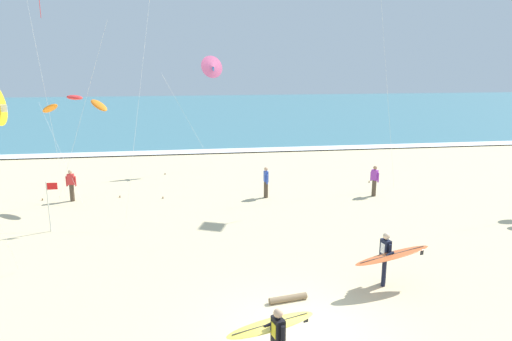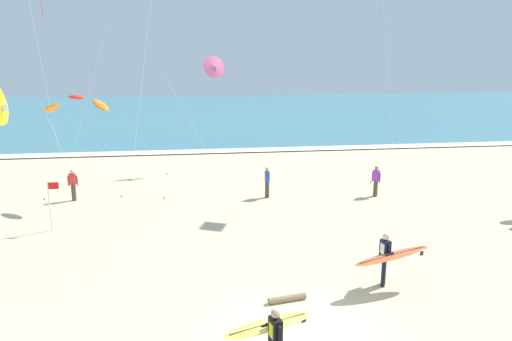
# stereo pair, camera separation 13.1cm
# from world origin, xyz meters

# --- Properties ---
(ground_plane) EXTENTS (160.00, 160.00, 0.00)m
(ground_plane) POSITION_xyz_m (0.00, 0.00, 0.00)
(ground_plane) COLOR beige
(ocean_water) EXTENTS (160.00, 60.00, 0.08)m
(ocean_water) POSITION_xyz_m (0.00, 54.47, 0.04)
(ocean_water) COLOR teal
(ocean_water) RESTS_ON ground
(shoreline_foam) EXTENTS (160.00, 1.69, 0.01)m
(shoreline_foam) POSITION_xyz_m (0.00, 24.77, 0.09)
(shoreline_foam) COLOR white
(shoreline_foam) RESTS_ON ocean_water
(surfer_lead) EXTENTS (2.15, 1.13, 1.71)m
(surfer_lead) POSITION_xyz_m (-0.96, -1.53, 1.04)
(surfer_lead) COLOR black
(surfer_lead) RESTS_ON ground
(surfer_trailing) EXTENTS (2.59, 1.11, 1.71)m
(surfer_trailing) POSITION_xyz_m (3.23, 2.01, 1.05)
(surfer_trailing) COLOR black
(surfer_trailing) RESTS_ON ground
(kite_delta_rose_near) EXTENTS (3.87, 1.69, 7.14)m
(kite_delta_rose_near) POSITION_xyz_m (-1.00, 19.06, 6.42)
(kite_delta_rose_near) COLOR pink
(kite_delta_rose_near) RESTS_ON ground
(kite_arc_scarlet_close) EXTENTS (4.30, 5.44, 5.27)m
(kite_arc_scarlet_close) POSITION_xyz_m (-7.65, 11.87, 4.88)
(kite_arc_scarlet_close) COLOR orange
(kite_arc_scarlet_close) RESTS_ON ground
(bystander_purple_top) EXTENTS (0.33, 0.42, 1.59)m
(bystander_purple_top) POSITION_xyz_m (6.74, 11.58, 0.81)
(bystander_purple_top) COLOR #4C3D2D
(bystander_purple_top) RESTS_ON ground
(bystander_blue_top) EXTENTS (0.22, 0.50, 1.59)m
(bystander_blue_top) POSITION_xyz_m (1.20, 12.12, 0.81)
(bystander_blue_top) COLOR #4C3D2D
(bystander_blue_top) RESTS_ON ground
(bystander_red_top) EXTENTS (0.50, 0.22, 1.59)m
(bystander_red_top) POSITION_xyz_m (-8.40, 12.96, 0.81)
(bystander_red_top) COLOR #4C3D2D
(bystander_red_top) RESTS_ON ground
(lifeguard_flag) EXTENTS (0.45, 0.05, 2.10)m
(lifeguard_flag) POSITION_xyz_m (-8.25, 8.64, 1.27)
(lifeguard_flag) COLOR silver
(lifeguard_flag) RESTS_ON ground
(driftwood_log) EXTENTS (1.16, 0.38, 0.19)m
(driftwood_log) POSITION_xyz_m (0.04, 1.60, 0.10)
(driftwood_log) COLOR #846B4C
(driftwood_log) RESTS_ON ground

